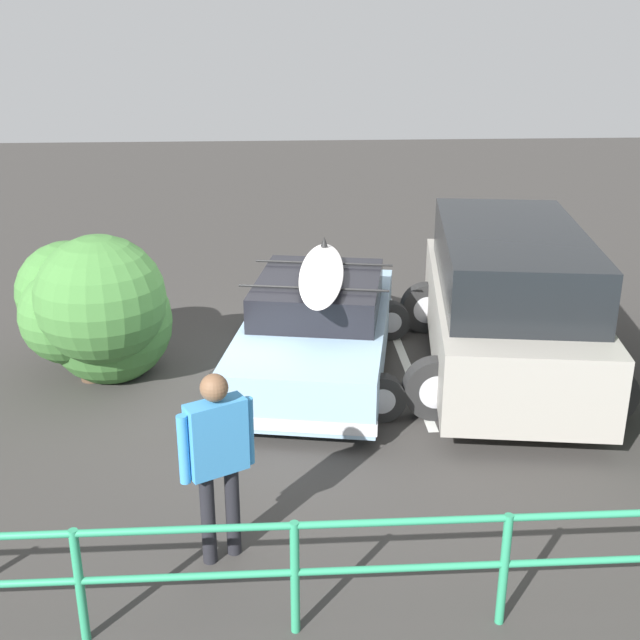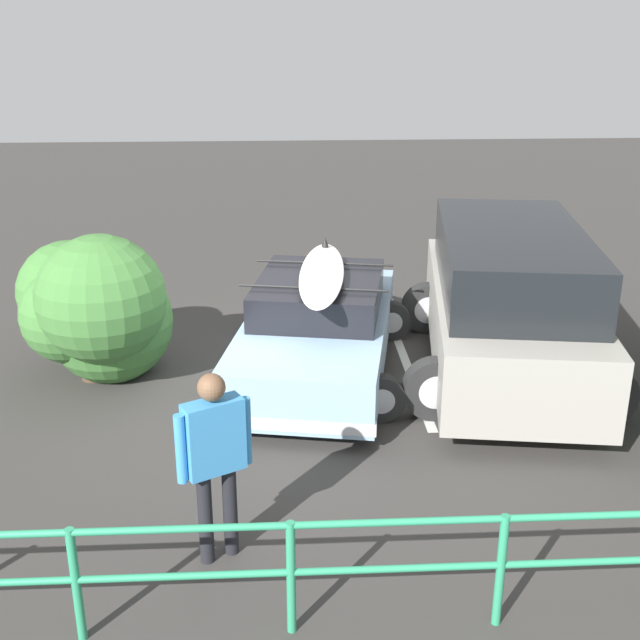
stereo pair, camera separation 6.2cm
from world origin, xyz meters
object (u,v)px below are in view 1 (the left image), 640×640
object	(u,v)px
suv_car	(507,301)
sedan_car	(318,328)
person_bystander	(217,451)
bush_near_left	(91,308)

from	to	relation	value
suv_car	sedan_car	bearing A→B (deg)	-4.01
suv_car	person_bystander	xyz separation A→B (m)	(3.49, 3.72, 0.06)
person_bystander	bush_near_left	world-z (taller)	bush_near_left
suv_car	person_bystander	size ratio (longest dim) A/B	2.87
sedan_car	person_bystander	xyz separation A→B (m)	(1.06, 3.89, 0.44)
suv_car	person_bystander	world-z (taller)	suv_car
sedan_car	bush_near_left	size ratio (longest dim) A/B	1.98
bush_near_left	person_bystander	bearing A→B (deg)	115.33
suv_car	bush_near_left	xyz separation A→B (m)	(5.31, -0.13, -0.03)
sedan_car	bush_near_left	xyz separation A→B (m)	(2.88, 0.04, 0.36)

